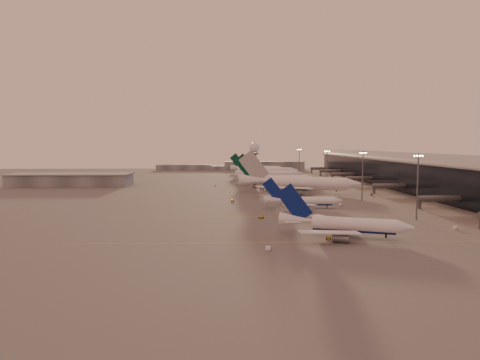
{
  "coord_description": "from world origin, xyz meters",
  "views": [
    {
      "loc": [
        -13.48,
        -156.32,
        28.35
      ],
      "look_at": [
        -6.25,
        62.21,
        10.11
      ],
      "focal_mm": 32.0,
      "sensor_mm": 36.0,
      "label": 1
    }
  ],
  "objects": [
    {
      "name": "gsv_catering_b",
      "position": [
        67.48,
        76.69,
        2.28
      ],
      "size": [
        5.64,
        2.82,
        4.56
      ],
      "color": "#5B5E61",
      "rests_on": "ground"
    },
    {
      "name": "gsv_tug_near",
      "position": [
        17.08,
        -31.84,
        0.49
      ],
      "size": [
        2.57,
        3.66,
        0.96
      ],
      "color": "gold",
      "rests_on": "ground"
    },
    {
      "name": "radar_tower",
      "position": [
        5.0,
        120.0,
        20.95
      ],
      "size": [
        6.4,
        6.4,
        31.1
      ],
      "color": "#55585D",
      "rests_on": "ground"
    },
    {
      "name": "greentail_d",
      "position": [
        17.66,
        258.79,
        3.51
      ],
      "size": [
        53.66,
        42.81,
        19.87
      ],
      "color": "white",
      "rests_on": "ground"
    },
    {
      "name": "gsv_truck_d",
      "position": [
        -20.74,
        135.24,
        1.02
      ],
      "size": [
        3.68,
        5.24,
        2.0
      ],
      "color": "gold",
      "rests_on": "ground"
    },
    {
      "name": "narrowbody_near",
      "position": [
        22.64,
        -28.19,
        3.27
      ],
      "size": [
        39.62,
        31.05,
        16.13
      ],
      "color": "white",
      "rests_on": "ground"
    },
    {
      "name": "narrowbody_mid",
      "position": [
        20.71,
        30.15,
        2.82
      ],
      "size": [
        35.57,
        28.42,
        13.91
      ],
      "color": "white",
      "rests_on": "ground"
    },
    {
      "name": "gsv_truck_b",
      "position": [
        39.79,
        37.27,
        1.25
      ],
      "size": [
        6.23,
        2.74,
        2.44
      ],
      "color": "white",
      "rests_on": "ground"
    },
    {
      "name": "mast_d",
      "position": [
        48.0,
        200.0,
        13.74
      ],
      "size": [
        3.6,
        0.56,
        25.0
      ],
      "color": "#55585D",
      "rests_on": "ground"
    },
    {
      "name": "mast_a",
      "position": [
        58.0,
        0.0,
        13.74
      ],
      "size": [
        3.6,
        0.56,
        25.0
      ],
      "color": "#55585D",
      "rests_on": "ground"
    },
    {
      "name": "widebody_white",
      "position": [
        29.2,
        89.71,
        4.36
      ],
      "size": [
        69.44,
        54.85,
        25.13
      ],
      "color": "white",
      "rests_on": "ground"
    },
    {
      "name": "gsv_tug_far",
      "position": [
        10.34,
        100.49,
        0.52
      ],
      "size": [
        3.35,
        4.1,
        1.01
      ],
      "color": "white",
      "rests_on": "ground"
    },
    {
      "name": "greentail_b",
      "position": [
        21.18,
        178.52,
        3.57
      ],
      "size": [
        55.49,
        44.52,
        20.23
      ],
      "color": "white",
      "rests_on": "ground"
    },
    {
      "name": "gsv_catering_a",
      "position": [
        63.3,
        -17.87,
        2.12
      ],
      "size": [
        5.44,
        3.05,
        4.23
      ],
      "color": "white",
      "rests_on": "ground"
    },
    {
      "name": "hangar",
      "position": [
        -120.0,
        140.0,
        4.32
      ],
      "size": [
        82.0,
        27.0,
        8.5
      ],
      "color": "slate",
      "rests_on": "ground"
    },
    {
      "name": "gsv_tug_hangar",
      "position": [
        47.12,
        164.02,
        0.45
      ],
      "size": [
        3.53,
        3.08,
        0.87
      ],
      "color": "gold",
      "rests_on": "ground"
    },
    {
      "name": "mast_c",
      "position": [
        50.0,
        110.0,
        13.74
      ],
      "size": [
        3.6,
        0.56,
        25.0
      ],
      "color": "#55585D",
      "rests_on": "ground"
    },
    {
      "name": "greentail_a",
      "position": [
        21.74,
        133.86,
        3.51
      ],
      "size": [
        54.75,
        44.04,
        19.89
      ],
      "color": "white",
      "rests_on": "ground"
    },
    {
      "name": "terminal",
      "position": [
        107.88,
        110.09,
        10.52
      ],
      "size": [
        57.0,
        362.0,
        23.04
      ],
      "color": "black",
      "rests_on": "ground"
    },
    {
      "name": "distant_horizon",
      "position": [
        2.62,
        325.14,
        3.89
      ],
      "size": [
        165.0,
        37.5,
        9.0
      ],
      "color": "slate",
      "rests_on": "ground"
    },
    {
      "name": "ground",
      "position": [
        0.0,
        0.0,
        0.0
      ],
      "size": [
        700.0,
        700.0,
        0.0
      ],
      "primitive_type": "plane",
      "color": "#585555",
      "rests_on": "ground"
    },
    {
      "name": "gsv_tug_mid",
      "position": [
        0.0,
        4.87,
        0.48
      ],
      "size": [
        3.63,
        3.68,
        0.92
      ],
      "color": "gold",
      "rests_on": "ground"
    },
    {
      "name": "gsv_truck_a",
      "position": [
        -1.79,
        -44.33,
        1.21
      ],
      "size": [
        6.18,
        3.39,
        2.36
      ],
      "color": "white",
      "rests_on": "ground"
    },
    {
      "name": "gsv_truck_c",
      "position": [
        -9.92,
        53.63,
        1.24
      ],
      "size": [
        6.35,
        3.38,
        2.44
      ],
      "color": "gold",
      "rests_on": "ground"
    },
    {
      "name": "mast_b",
      "position": [
        55.0,
        55.0,
        13.74
      ],
      "size": [
        3.6,
        0.56,
        25.0
      ],
      "color": "#55585D",
      "rests_on": "ground"
    },
    {
      "name": "taxiway_markings",
      "position": [
        30.0,
        56.0,
        0.01
      ],
      "size": [
        180.0,
        185.25,
        0.02
      ],
      "color": "gold",
      "rests_on": "ground"
    },
    {
      "name": "greentail_c",
      "position": [
        24.32,
        224.03,
        3.61
      ],
      "size": [
        56.29,
        45.33,
        20.44
      ],
      "color": "white",
      "rests_on": "ground"
    }
  ]
}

